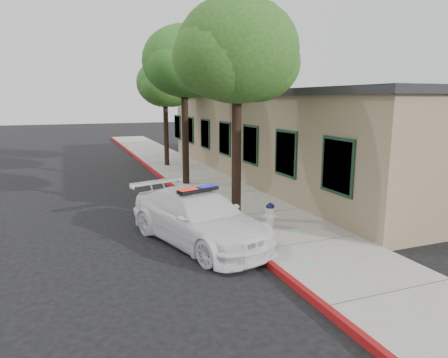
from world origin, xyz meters
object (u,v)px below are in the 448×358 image
(police_car, at_px, (198,217))
(fire_hydrant, at_px, (270,215))
(street_tree_mid, at_px, (184,65))
(clapboard_building, at_px, (297,134))
(street_tree_far, at_px, (166,85))
(street_tree_near, at_px, (237,56))

(police_car, bearing_deg, fire_hydrant, -14.29)
(police_car, relative_size, street_tree_mid, 0.77)
(clapboard_building, xyz_separation_m, street_tree_mid, (-5.95, -0.38, 3.17))
(police_car, relative_size, street_tree_far, 0.89)
(police_car, distance_m, street_tree_far, 13.23)
(fire_hydrant, relative_size, street_tree_far, 0.12)
(street_tree_mid, xyz_separation_m, street_tree_far, (0.45, 5.28, -0.68))
(police_car, distance_m, street_tree_near, 4.88)
(police_car, relative_size, street_tree_near, 0.79)
(fire_hydrant, xyz_separation_m, street_tree_far, (-0.10, 12.34, 4.10))
(clapboard_building, xyz_separation_m, police_car, (-7.65, -7.55, -1.41))
(street_tree_far, bearing_deg, fire_hydrant, -89.54)
(police_car, xyz_separation_m, street_tree_far, (2.16, 12.45, 3.90))
(street_tree_far, bearing_deg, street_tree_mid, -94.88)
(clapboard_building, height_order, street_tree_near, street_tree_near)
(fire_hydrant, distance_m, street_tree_far, 13.00)
(fire_hydrant, xyz_separation_m, street_tree_near, (-0.59, 1.15, 4.61))
(street_tree_far, bearing_deg, police_car, -99.83)
(clapboard_building, relative_size, street_tree_near, 3.13)
(clapboard_building, height_order, street_tree_far, street_tree_far)
(street_tree_mid, bearing_deg, fire_hydrant, -85.55)
(street_tree_mid, height_order, street_tree_far, street_tree_mid)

